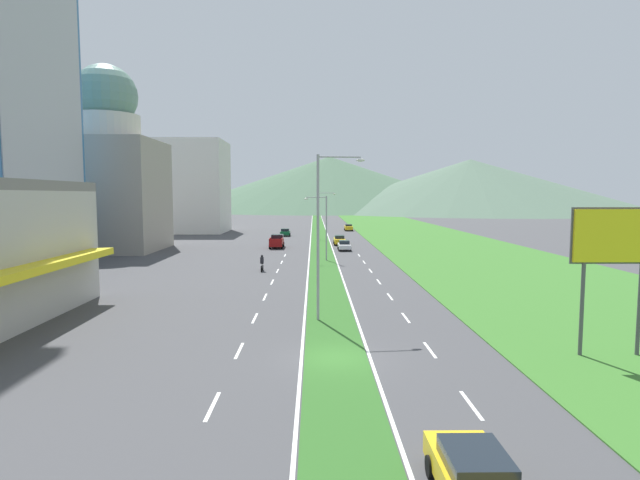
{
  "coord_description": "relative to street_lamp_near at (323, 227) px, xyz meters",
  "views": [
    {
      "loc": [
        -1.1,
        -24.98,
        8.27
      ],
      "look_at": [
        -0.48,
        27.53,
        3.61
      ],
      "focal_mm": 28.4,
      "sensor_mm": 36.0,
      "label": 1
    }
  ],
  "objects": [
    {
      "name": "street_lamp_mid",
      "position": [
        0.65,
        30.49,
        -1.43
      ],
      "size": [
        2.9,
        0.41,
        8.16
      ],
      "color": "#99999E",
      "rests_on": "ground_plane"
    },
    {
      "name": "hill_far_left",
      "position": [
        -100.59,
        262.75,
        12.2
      ],
      "size": [
        146.98,
        146.98,
        36.78
      ],
      "primitive_type": "cone",
      "color": "#516B56",
      "rests_on": "ground_plane"
    },
    {
      "name": "car_2",
      "position": [
        -6.41,
        69.37,
        -5.42
      ],
      "size": [
        2.0,
        4.05,
        1.52
      ],
      "rotation": [
        0.0,
        0.0,
        1.57
      ],
      "color": "#0C5128",
      "rests_on": "ground_plane"
    },
    {
      "name": "domed_building",
      "position": [
        -31.16,
        43.22,
        5.09
      ],
      "size": [
        14.81,
        14.81,
        27.34
      ],
      "color": "#9E9384",
      "rests_on": "ground_plane"
    },
    {
      "name": "lane_dash_left_8",
      "position": [
        -4.56,
        29.14,
        -6.18
      ],
      "size": [
        0.16,
        2.8,
        0.01
      ],
      "primitive_type": "cube",
      "color": "silver",
      "rests_on": "ground_plane"
    },
    {
      "name": "hill_far_right",
      "position": [
        79.69,
        227.75,
        7.1
      ],
      "size": [
        170.8,
        170.8,
        26.56
      ],
      "primitive_type": "cone",
      "color": "#516B56",
      "rests_on": "ground_plane"
    },
    {
      "name": "motorcycle_rider",
      "position": [
        -6.24,
        21.88,
        -5.44
      ],
      "size": [
        0.36,
        2.0,
        1.8
      ],
      "rotation": [
        0.0,
        0.0,
        1.57
      ],
      "color": "black",
      "rests_on": "ground_plane"
    },
    {
      "name": "lane_dash_right_4",
      "position": [
        5.64,
        0.63,
        -6.18
      ],
      "size": [
        0.16,
        2.8,
        0.01
      ],
      "primitive_type": "cube",
      "color": "silver",
      "rests_on": "ground_plane"
    },
    {
      "name": "lane_dash_left_2",
      "position": [
        -4.56,
        -13.63,
        -6.18
      ],
      "size": [
        0.16,
        2.8,
        0.01
      ],
      "primitive_type": "cube",
      "color": "silver",
      "rests_on": "ground_plane"
    },
    {
      "name": "ground_plane",
      "position": [
        0.54,
        -7.89,
        -6.19
      ],
      "size": [
        600.0,
        600.0,
        0.0
      ],
      "primitive_type": "plane",
      "color": "#424244"
    },
    {
      "name": "car_3",
      "position": [
        3.7,
        51.36,
        -5.4
      ],
      "size": [
        1.94,
        4.72,
        1.56
      ],
      "rotation": [
        0.0,
        0.0,
        -1.57
      ],
      "color": "yellow",
      "rests_on": "ground_plane"
    },
    {
      "name": "lane_dash_right_8",
      "position": [
        5.64,
        29.14,
        -6.18
      ],
      "size": [
        0.16,
        2.8,
        0.01
      ],
      "primitive_type": "cube",
      "color": "silver",
      "rests_on": "ground_plane"
    },
    {
      "name": "hill_far_center",
      "position": [
        8.43,
        261.23,
        9.03
      ],
      "size": [
        179.61,
        179.61,
        30.44
      ],
      "primitive_type": "cone",
      "color": "#47664C",
      "rests_on": "ground_plane"
    },
    {
      "name": "edge_line_median_right",
      "position": [
        2.29,
        52.11,
        -6.18
      ],
      "size": [
        0.16,
        240.0,
        0.01
      ],
      "primitive_type": "cube",
      "color": "silver",
      "rests_on": "ground_plane"
    },
    {
      "name": "billboard_roadside",
      "position": [
        14.62,
        -7.64,
        -0.42
      ],
      "size": [
        4.44,
        0.28,
        7.67
      ],
      "color": "#4C4C51",
      "rests_on": "ground_plane"
    },
    {
      "name": "lane_dash_left_3",
      "position": [
        -4.56,
        -6.5,
        -6.18
      ],
      "size": [
        0.16,
        2.8,
        0.01
      ],
      "primitive_type": "cube",
      "color": "silver",
      "rests_on": "ground_plane"
    },
    {
      "name": "lane_dash_left_5",
      "position": [
        -4.56,
        7.76,
        -6.18
      ],
      "size": [
        0.16,
        2.8,
        0.01
      ],
      "primitive_type": "cube",
      "color": "silver",
      "rests_on": "ground_plane"
    },
    {
      "name": "lane_dash_left_9",
      "position": [
        -4.56,
        36.27,
        -6.18
      ],
      "size": [
        0.16,
        2.8,
        0.01
      ],
      "primitive_type": "cube",
      "color": "silver",
      "rests_on": "ground_plane"
    },
    {
      "name": "lane_dash_right_6",
      "position": [
        5.64,
        14.89,
        -6.18
      ],
      "size": [
        0.16,
        2.8,
        0.01
      ],
      "primitive_type": "cube",
      "color": "silver",
      "rests_on": "ground_plane"
    },
    {
      "name": "car_4",
      "position": [
        7.51,
        84.94,
        -5.41
      ],
      "size": [
        1.89,
        4.65,
        1.49
      ],
      "rotation": [
        0.0,
        0.0,
        -1.57
      ],
      "color": "yellow",
      "rests_on": "ground_plane"
    },
    {
      "name": "lane_dash_right_2",
      "position": [
        5.64,
        -13.63,
        -6.18
      ],
      "size": [
        0.16,
        2.8,
        0.01
      ],
      "primitive_type": "cube",
      "color": "silver",
      "rests_on": "ground_plane"
    },
    {
      "name": "grass_median",
      "position": [
        0.54,
        52.11,
        -6.16
      ],
      "size": [
        3.2,
        240.0,
        0.06
      ],
      "primitive_type": "cube",
      "color": "#2D6023",
      "rests_on": "ground_plane"
    },
    {
      "name": "car_0",
      "position": [
        3.99,
        42.91,
        -5.44
      ],
      "size": [
        1.92,
        4.53,
        1.46
      ],
      "rotation": [
        0.0,
        0.0,
        -1.57
      ],
      "color": "silver",
      "rests_on": "ground_plane"
    },
    {
      "name": "pickup_truck_0",
      "position": [
        -6.44,
        46.72,
        -5.2
      ],
      "size": [
        2.18,
        5.4,
        2.0
      ],
      "rotation": [
        0.0,
        0.0,
        1.57
      ],
      "color": "maroon",
      "rests_on": "ground_plane"
    },
    {
      "name": "lane_dash_left_4",
      "position": [
        -4.56,
        0.63,
        -6.18
      ],
      "size": [
        0.16,
        2.8,
        0.01
      ],
      "primitive_type": "cube",
      "color": "silver",
      "rests_on": "ground_plane"
    },
    {
      "name": "grass_verge_right",
      "position": [
        21.14,
        52.11,
        -6.16
      ],
      "size": [
        24.0,
        240.0,
        0.06
      ],
      "primitive_type": "cube",
      "color": "#387028",
      "rests_on": "ground_plane"
    },
    {
      "name": "lane_dash_right_5",
      "position": [
        5.64,
        7.76,
        -6.18
      ],
      "size": [
        0.16,
        2.8,
        0.01
      ],
      "primitive_type": "cube",
      "color": "silver",
      "rests_on": "ground_plane"
    },
    {
      "name": "lane_dash_left_6",
      "position": [
        -4.56,
        14.89,
        -6.18
      ],
      "size": [
        0.16,
        2.8,
        0.01
      ],
      "primitive_type": "cube",
      "color": "silver",
      "rests_on": "ground_plane"
    },
    {
      "name": "lane_dash_right_9",
      "position": [
        5.64,
        36.27,
        -6.18
      ],
      "size": [
        0.16,
        2.8,
        0.01
      ],
      "primitive_type": "cube",
      "color": "silver",
      "rests_on": "ground_plane"
    },
    {
      "name": "street_lamp_far",
      "position": [
        0.53,
        61.04,
        -1.03
      ],
      "size": [
        3.43,
        0.44,
        8.83
      ],
      "color": "#99999E",
      "rests_on": "ground_plane"
    },
    {
      "name": "midrise_colored",
      "position": [
        -27.67,
        80.83,
        3.93
      ],
      "size": [
        14.74,
        14.74,
        20.24
      ],
      "primitive_type": "cube",
      "color": "silver",
      "rests_on": "ground_plane"
    },
    {
      "name": "lane_dash_right_7",
      "position": [
        5.64,
        22.01,
        -6.18
      ],
      "size": [
        0.16,
        2.8,
        0.01
      ],
      "primitive_type": "cube",
      "color": "silver",
      "rests_on": "ground_plane"
    },
    {
      "name": "street_lamp_near",
      "position": [
        0.0,
        0.0,
        0.0
      ],
      "size": [
        3.14,
        0.5,
        10.88
      ],
      "color": "#99999E",
      "rests_on": "ground_plane"
    },
    {
      "name": "edge_line_median_left",
      "position": [
        -1.21,
        52.11,
        -6.18
      ],
      "size": [
        0.16,
        240.0,
        0.01
      ],
      "primitive_type": "cube",
      "color": "silver",
      "rests_on": "ground_plane"
    },
    {
      "name": "lane_dash_left_7",
      "position": [
        -4.56,
        22.01,
        -6.18
      ],
      "size": [
        0.16,
        2.8,
        0.01
      ],
      "primitive_type": "cube",
      "color": "silver",
      "rests_on": "ground_plane"
    },
    {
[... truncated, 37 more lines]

